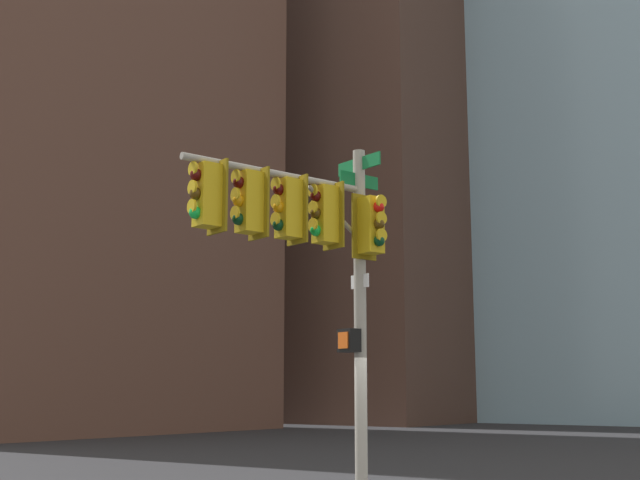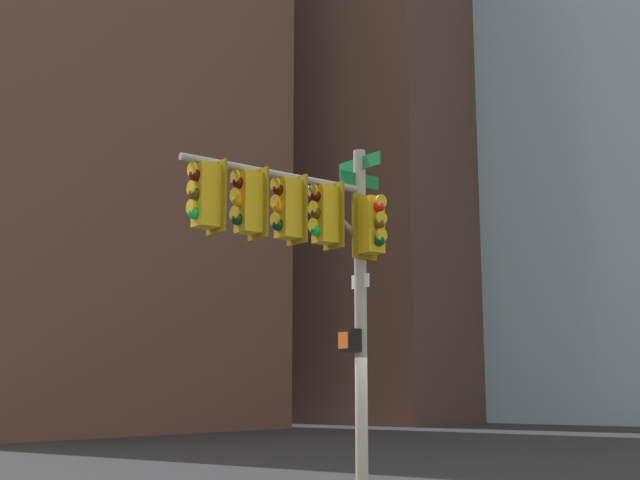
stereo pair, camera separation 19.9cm
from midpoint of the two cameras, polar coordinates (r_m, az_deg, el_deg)
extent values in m
cylinder|color=#9E998C|center=(14.95, 3.13, -5.54)|extent=(0.22, 0.22, 6.22)
cylinder|color=#9E998C|center=(14.24, -2.51, 4.42)|extent=(1.03, 3.53, 0.12)
cylinder|color=#9E998C|center=(14.82, 1.14, 2.05)|extent=(0.34, 1.03, 0.75)
cube|color=#0F6B33|center=(15.44, 3.02, 5.10)|extent=(1.10, 0.31, 0.24)
cube|color=#0F6B33|center=(15.37, 3.03, 4.02)|extent=(0.25, 0.87, 0.24)
cube|color=white|center=(15.02, 3.10, -2.77)|extent=(0.44, 0.14, 0.24)
cube|color=gold|center=(14.71, 0.74, 1.70)|extent=(0.41, 0.41, 1.00)
cube|color=#7D640C|center=(14.83, 1.31, 1.61)|extent=(0.54, 0.18, 1.16)
sphere|color=#470A07|center=(14.65, 0.10, 2.95)|extent=(0.20, 0.20, 0.20)
cylinder|color=gold|center=(14.63, -0.10, 3.33)|extent=(0.23, 0.10, 0.23)
sphere|color=#4C330A|center=(14.59, 0.10, 1.80)|extent=(0.20, 0.20, 0.20)
cylinder|color=gold|center=(14.57, -0.10, 2.18)|extent=(0.23, 0.10, 0.23)
sphere|color=green|center=(14.53, 0.10, 0.64)|extent=(0.20, 0.20, 0.20)
cylinder|color=gold|center=(14.51, -0.10, 1.02)|extent=(0.23, 0.10, 0.23)
cube|color=gold|center=(14.25, -1.75, 2.10)|extent=(0.41, 0.41, 1.00)
cube|color=#7D640C|center=(14.36, -1.13, 2.00)|extent=(0.54, 0.18, 1.16)
sphere|color=#470A07|center=(14.20, -2.41, 3.39)|extent=(0.20, 0.20, 0.20)
cylinder|color=gold|center=(14.18, -2.62, 3.78)|extent=(0.23, 0.10, 0.23)
sphere|color=#F29E0C|center=(14.13, -2.42, 2.20)|extent=(0.20, 0.20, 0.20)
cylinder|color=gold|center=(14.11, -2.63, 2.59)|extent=(0.23, 0.10, 0.23)
sphere|color=#0A3819|center=(14.07, -2.43, 1.01)|extent=(0.20, 0.20, 0.20)
cylinder|color=gold|center=(14.05, -2.64, 1.40)|extent=(0.23, 0.10, 0.23)
cube|color=gold|center=(13.81, -4.39, 2.51)|extent=(0.41, 0.41, 1.00)
cube|color=#7D640C|center=(13.91, -3.74, 2.41)|extent=(0.54, 0.18, 1.16)
sphere|color=#470A07|center=(13.77, -5.09, 3.84)|extent=(0.20, 0.20, 0.20)
cylinder|color=gold|center=(13.76, -5.31, 4.25)|extent=(0.23, 0.10, 0.23)
sphere|color=#F29E0C|center=(13.70, -5.11, 2.63)|extent=(0.20, 0.20, 0.20)
cylinder|color=gold|center=(13.69, -5.33, 3.03)|extent=(0.23, 0.10, 0.23)
sphere|color=#0A3819|center=(13.64, -5.13, 1.40)|extent=(0.20, 0.20, 0.20)
cylinder|color=gold|center=(13.62, -5.35, 1.80)|extent=(0.23, 0.10, 0.23)
cube|color=gold|center=(13.40, -7.21, 2.95)|extent=(0.41, 0.41, 1.00)
cube|color=#7D640C|center=(13.50, -6.51, 2.84)|extent=(0.54, 0.18, 1.16)
sphere|color=#470A07|center=(13.38, -7.94, 4.32)|extent=(0.20, 0.20, 0.20)
cylinder|color=gold|center=(13.37, -8.17, 4.73)|extent=(0.23, 0.10, 0.23)
sphere|color=#4C330A|center=(13.30, -7.97, 3.07)|extent=(0.20, 0.20, 0.20)
cylinder|color=gold|center=(13.29, -8.20, 3.48)|extent=(0.23, 0.10, 0.23)
sphere|color=green|center=(13.24, -8.00, 1.80)|extent=(0.20, 0.20, 0.20)
cylinder|color=gold|center=(13.23, -8.24, 2.22)|extent=(0.23, 0.10, 0.23)
cube|color=gold|center=(14.95, 3.84, 0.99)|extent=(0.41, 0.41, 1.00)
cube|color=#7D640C|center=(15.09, 3.36, 0.88)|extent=(0.18, 0.54, 1.16)
sphere|color=red|center=(14.86, 4.35, 2.24)|extent=(0.20, 0.20, 0.20)
cylinder|color=gold|center=(14.83, 4.51, 2.62)|extent=(0.10, 0.23, 0.23)
sphere|color=#4C330A|center=(14.80, 4.36, 1.11)|extent=(0.20, 0.20, 0.20)
cylinder|color=gold|center=(14.77, 4.53, 1.49)|extent=(0.10, 0.23, 0.23)
sphere|color=#0A3819|center=(14.74, 4.38, -0.04)|extent=(0.20, 0.20, 0.20)
cylinder|color=gold|center=(14.71, 4.54, 0.34)|extent=(0.10, 0.23, 0.23)
cube|color=black|center=(14.76, 2.37, -6.75)|extent=(0.41, 0.33, 0.40)
cube|color=#EA5914|center=(14.67, 1.96, -6.73)|extent=(0.25, 0.08, 0.28)
cube|color=#4C3328|center=(68.43, 1.92, 13.93)|extent=(23.72, 20.89, 59.58)
cube|color=brown|center=(51.71, -19.18, 11.02)|extent=(23.64, 19.39, 40.13)
camera|label=1|loc=(0.10, -89.61, -0.07)|focal=47.78mm
camera|label=2|loc=(0.10, 90.39, 0.07)|focal=47.78mm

